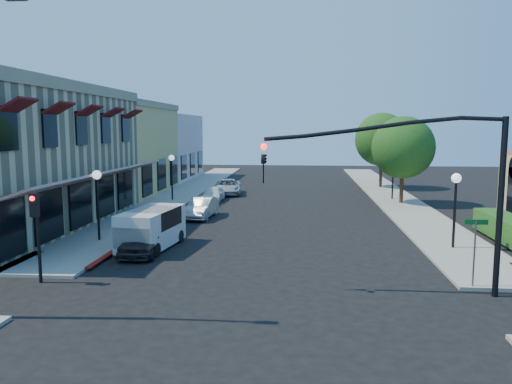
# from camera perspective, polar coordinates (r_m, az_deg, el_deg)

# --- Properties ---
(ground) EXTENTS (120.00, 120.00, 0.00)m
(ground) POSITION_cam_1_polar(r_m,az_deg,el_deg) (16.44, -0.22, -12.68)
(ground) COLOR black
(ground) RESTS_ON ground
(sidewalk_left) EXTENTS (3.50, 50.00, 0.12)m
(sidewalk_left) POSITION_cam_1_polar(r_m,az_deg,el_deg) (43.95, -8.18, -0.00)
(sidewalk_left) COLOR gray
(sidewalk_left) RESTS_ON ground
(sidewalk_right) EXTENTS (3.50, 50.00, 0.12)m
(sidewalk_right) POSITION_cam_1_polar(r_m,az_deg,el_deg) (43.35, 14.93, -0.28)
(sidewalk_right) COLOR gray
(sidewalk_right) RESTS_ON ground
(curb_red_strip) EXTENTS (0.25, 10.00, 0.06)m
(curb_red_strip) POSITION_cam_1_polar(r_m,az_deg,el_deg) (25.47, -14.13, -5.65)
(curb_red_strip) COLOR maroon
(curb_red_strip) RESTS_ON ground
(yellow_stucco_building) EXTENTS (10.00, 12.00, 7.60)m
(yellow_stucco_building) POSITION_cam_1_polar(r_m,az_deg,el_deg) (44.77, -17.03, 4.69)
(yellow_stucco_building) COLOR tan
(yellow_stucco_building) RESTS_ON ground
(pink_stucco_building) EXTENTS (10.00, 12.00, 7.00)m
(pink_stucco_building) POSITION_cam_1_polar(r_m,az_deg,el_deg) (56.06, -12.35, 5.01)
(pink_stucco_building) COLOR beige
(pink_stucco_building) RESTS_ON ground
(street_tree_a) EXTENTS (4.56, 4.56, 6.48)m
(street_tree_a) POSITION_cam_1_polar(r_m,az_deg,el_deg) (38.11, 16.45, 4.90)
(street_tree_a) COLOR #392417
(street_tree_a) RESTS_ON ground
(street_tree_b) EXTENTS (4.94, 4.94, 7.02)m
(street_tree_b) POSITION_cam_1_polar(r_m,az_deg,el_deg) (47.94, 14.18, 5.84)
(street_tree_b) COLOR #392417
(street_tree_b) RESTS_ON ground
(signal_mast_arm) EXTENTS (8.01, 0.39, 6.00)m
(signal_mast_arm) POSITION_cam_1_polar(r_m,az_deg,el_deg) (17.49, 19.75, 1.85)
(signal_mast_arm) COLOR black
(signal_mast_arm) RESTS_ON ground
(secondary_signal) EXTENTS (0.28, 0.42, 3.32)m
(secondary_signal) POSITION_cam_1_polar(r_m,az_deg,el_deg) (19.57, -23.83, -3.03)
(secondary_signal) COLOR black
(secondary_signal) RESTS_ON ground
(street_name_sign) EXTENTS (0.80, 0.06, 2.50)m
(street_name_sign) POSITION_cam_1_polar(r_m,az_deg,el_deg) (18.98, 23.74, -5.24)
(street_name_sign) COLOR #595B5E
(street_name_sign) RESTS_ON ground
(lamppost_left_near) EXTENTS (0.44, 0.44, 3.57)m
(lamppost_left_near) POSITION_cam_1_polar(r_m,az_deg,el_deg) (25.59, -17.70, 0.51)
(lamppost_left_near) COLOR black
(lamppost_left_near) RESTS_ON ground
(lamppost_left_far) EXTENTS (0.44, 0.44, 3.57)m
(lamppost_left_far) POSITION_cam_1_polar(r_m,az_deg,el_deg) (38.80, -9.61, 2.97)
(lamppost_left_far) COLOR black
(lamppost_left_far) RESTS_ON ground
(lamppost_right_near) EXTENTS (0.44, 0.44, 3.57)m
(lamppost_right_near) POSITION_cam_1_polar(r_m,az_deg,el_deg) (24.57, 21.86, 0.05)
(lamppost_right_near) COLOR black
(lamppost_right_near) RESTS_ON ground
(lamppost_right_far) EXTENTS (0.44, 0.44, 3.57)m
(lamppost_right_far) POSITION_cam_1_polar(r_m,az_deg,el_deg) (40.09, 15.41, 2.95)
(lamppost_right_far) COLOR black
(lamppost_right_far) RESTS_ON ground
(white_van) EXTENTS (2.32, 4.36, 1.85)m
(white_van) POSITION_cam_1_polar(r_m,az_deg,el_deg) (23.82, -11.89, -3.85)
(white_van) COLOR beige
(white_van) RESTS_ON ground
(parked_car_a) EXTENTS (1.63, 3.89, 1.32)m
(parked_car_a) POSITION_cam_1_polar(r_m,az_deg,el_deg) (23.05, -12.62, -5.29)
(parked_car_a) COLOR black
(parked_car_a) RESTS_ON ground
(parked_car_b) EXTENTS (1.60, 3.93, 1.27)m
(parked_car_b) POSITION_cam_1_polar(r_m,az_deg,el_deg) (31.52, -6.25, -1.81)
(parked_car_b) COLOR #ADB1B3
(parked_car_b) RESTS_ON ground
(parked_car_c) EXTENTS (1.51, 3.67, 1.06)m
(parked_car_c) POSITION_cam_1_polar(r_m,az_deg,el_deg) (38.55, -4.95, -0.27)
(parked_car_c) COLOR white
(parked_car_c) RESTS_ON ground
(parked_car_d) EXTENTS (2.66, 4.82, 1.28)m
(parked_car_d) POSITION_cam_1_polar(r_m,az_deg,el_deg) (42.50, -3.21, 0.60)
(parked_car_d) COLOR #B6B8BC
(parked_car_d) RESTS_ON ground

